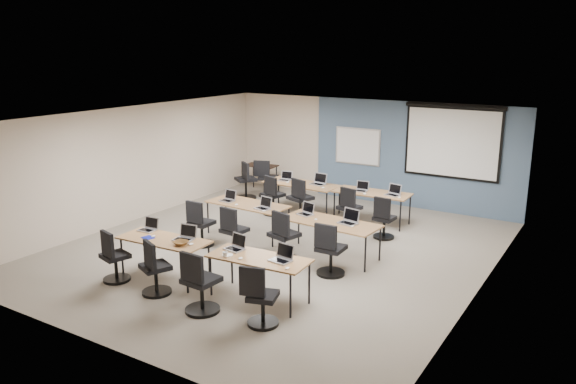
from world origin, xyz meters
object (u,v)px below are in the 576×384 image
Objects in this scene: training_table_back_left at (301,185)px; laptop_11 at (393,193)px; task_chair_9 at (300,203)px; projector_screen at (453,138)px; training_table_front_left at (164,242)px; laptop_3 at (282,257)px; laptop_9 at (319,182)px; task_chair_5 at (233,235)px; task_chair_10 at (349,211)px; laptop_0 at (149,227)px; laptop_8 at (285,178)px; task_chair_8 at (273,198)px; whiteboard at (358,146)px; laptop_6 at (306,212)px; training_table_back_right at (372,194)px; laptop_1 at (185,236)px; task_chair_11 at (383,221)px; task_chair_0 at (114,260)px; task_chair_3 at (260,301)px; task_chair_1 at (154,272)px; task_chair_6 at (283,240)px; laptop_5 at (264,206)px; task_chair_7 at (330,254)px; utility_table at (261,168)px; laptop_2 at (236,246)px; task_chair_2 at (199,287)px; training_table_front_right at (259,260)px; task_chair_4 at (200,227)px; laptop_4 at (228,198)px; laptop_7 at (349,220)px; spare_chair_a at (267,181)px; spare_chair_b at (246,183)px; training_table_mid_left at (248,205)px; laptop_10 at (361,189)px.

laptop_11 reaches higher than training_table_back_left.
laptop_11 is at bearing 38.57° from task_chair_9.
projector_screen is 7.48m from training_table_front_left.
laptop_9 reaches higher than laptop_3.
task_chair_5 reaches higher than task_chair_10.
laptop_0 is 4.73m from laptop_8.
projector_screen is 4.59m from task_chair_8.
laptop_8 is at bearing -170.44° from laptop_9.
laptop_11 is at bearing -45.09° from whiteboard.
task_chair_5 is at bearing -120.20° from laptop_6.
whiteboard is 2.23m from training_table_back_right.
task_chair_11 is (2.15, 3.85, -0.41)m from laptop_1.
laptop_9 is at bearing 95.38° from task_chair_0.
training_table_front_left is at bearing 148.97° from task_chair_3.
task_chair_1 is 2.60m from task_chair_6.
task_chair_7 is (2.02, -0.88, -0.38)m from laptop_5.
training_table_back_right is at bearing -20.12° from utility_table.
task_chair_2 is (0.04, -1.00, -0.37)m from laptop_2.
laptop_8 is at bearing 122.36° from laptop_2.
task_chair_7 is (3.07, 2.24, 0.02)m from task_chair_0.
training_table_front_right is at bearing -59.74° from utility_table.
task_chair_10 is at bearing 82.95° from task_chair_3.
projector_screen is 4.55m from laptop_6.
training_table_back_right is 1.80× the size of task_chair_4.
laptop_4 is 0.32× the size of task_chair_4.
task_chair_6 is (-0.02, 1.52, -0.37)m from laptop_2.
laptop_7 reaches higher than laptop_9.
laptop_0 is 2.90m from laptop_3.
task_chair_7 reaches higher than task_chair_3.
laptop_5 reaches higher than training_table_front_right.
laptop_4 is (-0.92, 2.43, -0.00)m from laptop_1.
laptop_5 is 1.96m from laptop_7.
task_chair_5 reaches higher than task_chair_4.
task_chair_4 is at bearing -95.17° from spare_chair_a.
laptop_8 is (-1.17, -1.77, -0.66)m from whiteboard.
projector_screen is at bearing 55.89° from laptop_0.
task_chair_7 is (1.83, -5.08, -1.04)m from whiteboard.
task_chair_2 is at bearing -74.12° from task_chair_6.
task_chair_10 is (0.17, 4.00, -0.39)m from laptop_2.
laptop_1 and laptop_3 have the same top height.
laptop_1 is at bearing -71.40° from utility_table.
spare_chair_b is (-3.51, 0.88, 0.03)m from task_chair_10.
laptop_2 is 0.33× the size of task_chair_4.
laptop_6 is at bearing -98.12° from laptop_11.
training_table_mid_left is 4.01m from utility_table.
task_chair_10 is at bearing 99.60° from task_chair_1.
laptop_1 is 0.35× the size of task_chair_3.
laptop_8 is (-0.98, 2.43, -0.00)m from laptop_5.
laptop_0 reaches higher than laptop_10.
task_chair_9 reaches higher than task_chair_1.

